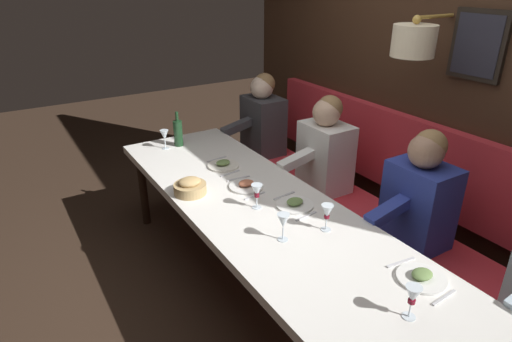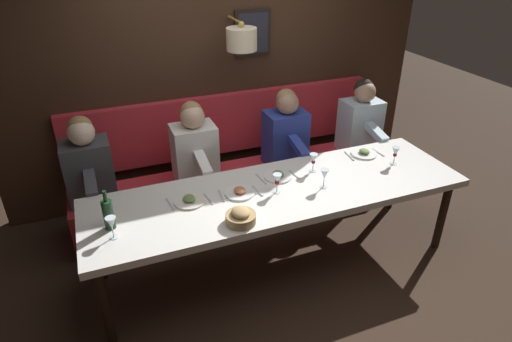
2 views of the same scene
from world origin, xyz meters
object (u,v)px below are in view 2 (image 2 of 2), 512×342
Objects in this scene: diner_nearest at (361,118)px; diner_near at (286,131)px; wine_glass_0 at (395,152)px; wine_glass_2 at (277,180)px; diner_middle at (194,146)px; wine_bottle at (108,214)px; wine_glass_1 at (111,223)px; wine_glass_3 at (313,159)px; dining_table at (279,195)px; diner_far at (88,163)px; wine_glass_4 at (324,175)px; bread_bowl at (241,217)px.

diner_near is at bearing 90.00° from diner_nearest.
wine_glass_0 is 1.17m from wine_glass_2.
wine_glass_0 is at bearing -118.34° from diner_middle.
wine_glass_1 is at bearing -176.29° from wine_bottle.
diner_middle reaches higher than wine_glass_3.
dining_table is at bearing -88.61° from wine_bottle.
diner_middle is at bearing 27.93° from dining_table.
diner_near is 1.87m from diner_far.
diner_far is (0.88, 1.41, 0.13)m from dining_table.
wine_glass_3 is (0.20, -0.43, 0.00)m from wine_glass_2.
diner_far reaches higher than wine_glass_3.
wine_glass_0 is 1.00× the size of wine_glass_2.
wine_glass_2 is at bearing -123.81° from diner_far.
wine_glass_4 is at bearing -119.30° from diner_far.
diner_nearest is at bearing -14.31° from wine_glass_0.
wine_glass_0 and wine_glass_2 have the same top height.
wine_glass_1 is at bearing 100.95° from wine_glass_3.
wine_glass_4 is at bearing -106.25° from dining_table.
diner_near is 1.05m from wine_glass_2.
wine_glass_0 reaches higher than dining_table.
diner_near reaches higher than bread_bowl.
diner_far is at bearing 38.88° from bread_bowl.
wine_glass_2 is at bearing -84.42° from wine_glass_1.
wine_glass_3 is (-0.71, -1.80, 0.04)m from diner_far.
diner_middle is 2.64× the size of wine_bottle.
diner_middle is 3.60× the size of bread_bowl.
diner_middle is at bearing 50.44° from wine_glass_3.
dining_table is at bearing -152.07° from diner_middle.
wine_glass_0 is at bearing -77.98° from bread_bowl.
diner_near is at bearing 37.47° from wine_glass_0.
diner_far is at bearing 57.90° from dining_table.
diner_nearest is 4.82× the size of wine_glass_2.
wine_glass_3 is 0.75× the size of bread_bowl.
wine_glass_2 is 0.75× the size of bread_bowl.
diner_near is 1.08m from wine_glass_0.
diner_near is 1.00× the size of diner_middle.
wine_glass_2 is 0.50m from bread_bowl.
wine_glass_2 is (-0.06, 1.16, -0.00)m from wine_glass_0.
wine_glass_3 is 0.55× the size of wine_bottle.
diner_near is (0.88, -0.47, 0.13)m from dining_table.
wine_glass_2 is at bearing 92.76° from wine_glass_0.
wine_bottle is 0.92m from bread_bowl.
wine_glass_1 is 1.00× the size of wine_glass_3.
dining_table is at bearing -48.65° from wine_glass_2.
diner_nearest is 3.60× the size of bread_bowl.
wine_glass_0 and wine_glass_3 have the same top height.
wine_glass_0 is 1.00× the size of wine_glass_1.
diner_near is at bearing -62.82° from wine_bottle.
bread_bowl is at bearing -141.12° from diner_far.
wine_glass_3 is at bearing -59.99° from bread_bowl.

